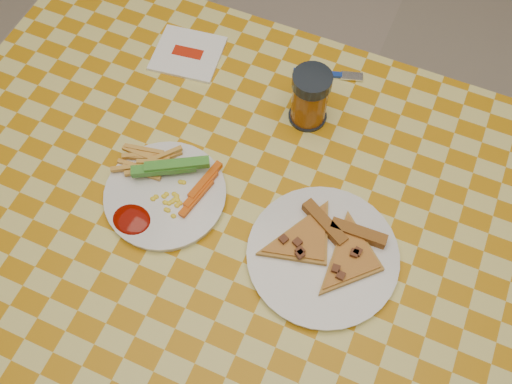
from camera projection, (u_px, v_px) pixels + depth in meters
ground at (258, 336)px, 1.63m from camera, size 8.00×8.00×0.00m
table at (259, 243)px, 1.03m from camera, size 1.28×0.88×0.76m
plate_left at (166, 195)px, 0.98m from camera, size 0.26×0.26×0.01m
plate_right at (322, 256)px, 0.93m from camera, size 0.32×0.32×0.01m
fries_veggies at (164, 181)px, 0.98m from camera, size 0.20×0.18×0.04m
pizza_slices at (328, 246)px, 0.92m from camera, size 0.23×0.21×0.02m
drink_glass at (310, 98)px, 1.02m from camera, size 0.07×0.07×0.12m
napkin at (188, 53)px, 1.14m from camera, size 0.15×0.14×0.01m
fork at (329, 74)px, 1.11m from camera, size 0.13×0.05×0.01m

